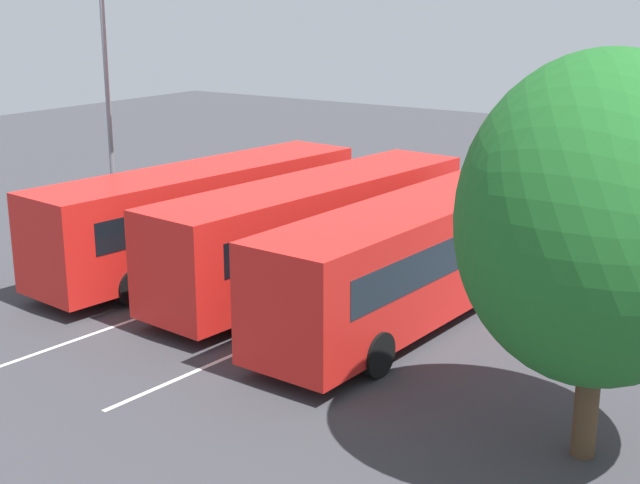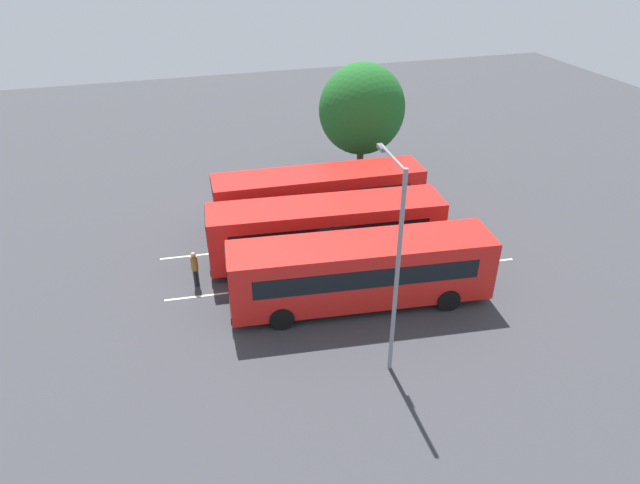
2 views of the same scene
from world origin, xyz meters
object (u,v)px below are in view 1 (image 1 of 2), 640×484
bus_center_right (203,212)px  pedestrian (410,205)px  bus_far_left (420,255)px  street_lamp (113,104)px  depot_tree (603,220)px  bus_center_left (316,228)px

bus_center_right → pedestrian: size_ratio=6.42×
pedestrian → bus_center_right: bearing=24.4°
bus_far_left → pedestrian: size_ratio=6.37×
bus_far_left → street_lamp: bearing=89.7°
street_lamp → depot_tree: street_lamp is taller
bus_center_right → street_lamp: 5.02m
bus_center_right → pedestrian: bearing=-20.4°
bus_far_left → bus_center_right: same height
pedestrian → depot_tree: size_ratio=0.25×
bus_far_left → bus_center_left: (0.74, 3.73, 0.00)m
bus_center_left → street_lamp: 8.48m
pedestrian → street_lamp: (-6.53, 7.47, 3.67)m
pedestrian → street_lamp: 10.58m
depot_tree → bus_center_left: bearing=60.8°
depot_tree → bus_far_left: bearing=51.8°
pedestrian → depot_tree: depot_tree is taller
bus_far_left → street_lamp: 12.06m
bus_center_right → bus_far_left: bearing=-86.3°
depot_tree → pedestrian: bearing=40.3°
pedestrian → street_lamp: bearing=2.5°
bus_center_left → bus_far_left: bearing=-95.5°
street_lamp → bus_center_right: bearing=-1.1°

